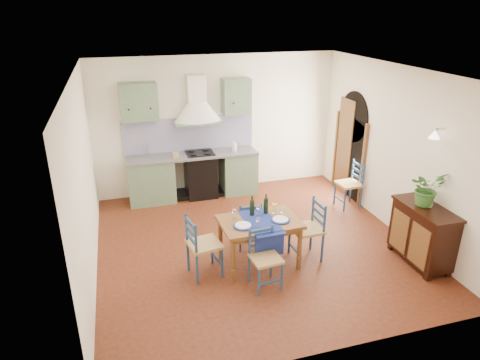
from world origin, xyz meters
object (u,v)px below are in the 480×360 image
sideboard (422,233)px  potted_plant (427,188)px  dining_table (260,226)px  chair_near (265,258)px

sideboard → potted_plant: 0.70m
dining_table → sideboard: size_ratio=1.14×
dining_table → potted_plant: size_ratio=2.26×
sideboard → potted_plant: potted_plant is taller
chair_near → potted_plant: potted_plant is taller
chair_near → sideboard: bearing=-2.6°
chair_near → dining_table: bearing=79.0°
dining_table → chair_near: bearing=-101.0°
dining_table → chair_near: 0.58m
dining_table → potted_plant: potted_plant is taller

